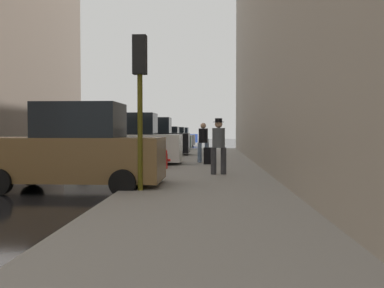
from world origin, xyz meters
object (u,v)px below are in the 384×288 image
parked_black_suv (149,139)px  traffic_light (140,78)px  parked_silver_sedan (172,138)px  parked_blue_sedan (178,137)px  parked_white_van (127,143)px  parked_bronze_suv (75,150)px  fire_hydrant (165,159)px  pedestrian_with_beanie (219,143)px  rolling_suitcase (208,156)px  pedestrian_in_jeans (203,140)px  parked_dark_green_sedan (163,140)px

parked_black_suv → traffic_light: traffic_light is taller
parked_silver_sedan → parked_blue_sedan: (0.00, 6.44, 0.00)m
parked_blue_sedan → parked_white_van: bearing=-90.0°
parked_black_suv → parked_silver_sedan: (0.00, 13.43, -0.18)m
parked_white_van → parked_silver_sedan: 19.79m
parked_bronze_suv → parked_white_van: bearing=90.0°
parked_blue_sedan → fire_hydrant: size_ratio=6.02×
fire_hydrant → parked_blue_sedan: bearing=93.6°
parked_bronze_suv → parked_silver_sedan: size_ratio=1.09×
parked_white_van → pedestrian_with_beanie: parked_white_van is taller
parked_bronze_suv → fire_hydrant: size_ratio=6.56×
fire_hydrant → rolling_suitcase: bearing=54.6°
fire_hydrant → pedestrian_with_beanie: size_ratio=0.40×
rolling_suitcase → parked_blue_sedan: bearing=97.4°
parked_bronze_suv → parked_silver_sedan: (0.00, 26.54, -0.18)m
parked_blue_sedan → fire_hydrant: (1.80, -28.31, -0.35)m
pedestrian_in_jeans → rolling_suitcase: 1.02m
parked_black_suv → pedestrian_in_jeans: bearing=-59.9°
parked_silver_sedan → pedestrian_with_beanie: (3.74, -23.80, 0.29)m
pedestrian_in_jeans → pedestrian_with_beanie: 4.98m
parked_bronze_suv → parked_dark_green_sedan: bearing=90.0°
parked_silver_sedan → pedestrian_with_beanie: bearing=-81.1°
parked_bronze_suv → rolling_suitcase: 7.71m
traffic_light → parked_silver_sedan: bearing=93.9°
parked_blue_sedan → pedestrian_in_jeans: pedestrian_in_jeans is taller
pedestrian_with_beanie → pedestrian_in_jeans: bearing=96.8°
parked_black_suv → traffic_light: 14.27m
fire_hydrant → rolling_suitcase: 2.73m
parked_bronze_suv → parked_black_suv: same height
parked_black_suv → parked_dark_green_sedan: bearing=90.0°
parked_black_suv → rolling_suitcase: size_ratio=4.42×
parked_black_suv → parked_dark_green_sedan: size_ratio=1.09×
pedestrian_with_beanie → rolling_suitcase: (-0.35, 4.17, -0.65)m
parked_silver_sedan → fire_hydrant: (1.80, -21.87, -0.35)m
parked_dark_green_sedan → rolling_suitcase: size_ratio=4.05×
parked_bronze_suv → pedestrian_in_jeans: bearing=67.7°
parked_blue_sedan → pedestrian_with_beanie: bearing=-83.0°
parked_bronze_suv → parked_dark_green_sedan: (0.00, 19.91, -0.18)m
parked_bronze_suv → parked_dark_green_sedan: parked_bronze_suv is taller
parked_silver_sedan → parked_black_suv: bearing=-90.0°
traffic_light → pedestrian_with_beanie: (1.88, 3.67, -1.62)m
pedestrian_in_jeans → parked_black_suv: bearing=120.1°
fire_hydrant → traffic_light: 6.04m
parked_blue_sedan → traffic_light: traffic_light is taller
parked_blue_sedan → pedestrian_with_beanie: (3.74, -30.24, 0.29)m
parked_dark_green_sedan → parked_silver_sedan: (-0.00, 6.63, 0.00)m
parked_dark_green_sedan → parked_silver_sedan: 6.63m
parked_bronze_suv → parked_blue_sedan: 32.98m
parked_white_van → parked_blue_sedan: 26.23m
parked_dark_green_sedan → pedestrian_in_jeans: (3.15, -12.23, 0.26)m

